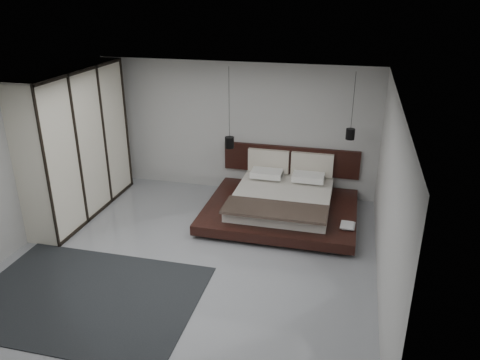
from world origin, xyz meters
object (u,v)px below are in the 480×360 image
(pendant_left, at_px, (229,142))
(pendant_right, at_px, (350,134))
(rug, at_px, (86,297))
(bed, at_px, (282,202))
(wardrobe, at_px, (76,143))
(lattice_screen, at_px, (99,130))

(pendant_left, distance_m, pendant_right, 2.39)
(rug, bearing_deg, pendant_left, 72.65)
(bed, xyz_separation_m, wardrobe, (-3.91, -0.71, 1.13))
(lattice_screen, distance_m, pendant_left, 2.98)
(bed, distance_m, rug, 4.07)
(bed, relative_size, wardrobe, 0.99)
(bed, height_order, rug, bed)
(lattice_screen, height_order, pendant_left, pendant_left)
(lattice_screen, distance_m, bed, 4.31)
(wardrobe, bearing_deg, pendant_right, 12.98)
(lattice_screen, height_order, pendant_right, pendant_right)
(lattice_screen, xyz_separation_m, bed, (4.16, -0.55, -1.01))
(wardrobe, bearing_deg, bed, 10.31)
(lattice_screen, xyz_separation_m, pendant_left, (2.98, -0.08, -0.01))
(pendant_right, bearing_deg, bed, -158.62)
(lattice_screen, xyz_separation_m, rug, (1.80, -3.85, -1.29))
(pendant_left, bearing_deg, wardrobe, -156.71)
(lattice_screen, relative_size, wardrobe, 0.90)
(wardrobe, bearing_deg, rug, -59.11)
(bed, xyz_separation_m, pendant_left, (-1.18, 0.46, 0.99))
(wardrobe, xyz_separation_m, rug, (1.55, -2.59, -1.41))
(lattice_screen, height_order, wardrobe, wardrobe)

